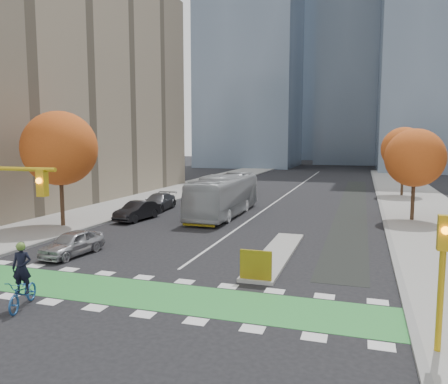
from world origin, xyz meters
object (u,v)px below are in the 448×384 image
Objects in this scene: parked_car_b at (137,211)px; parked_car_c at (158,202)px; tree_east_near at (415,158)px; bus at (224,195)px; parked_car_a at (72,243)px; traffic_signal_east at (442,263)px; cyclist at (23,286)px; tree_west at (60,148)px; tree_east_far at (404,149)px; hazard_board at (256,265)px.

parked_car_b reaches higher than parked_car_c.
parked_car_b is at bearing -163.95° from tree_east_near.
bus is 15.24m from parked_car_a.
tree_east_near is 1.80× the size of parked_car_a.
parked_car_c is (-6.43, 0.77, -0.95)m from bus.
tree_east_near is 22.66m from traffic_signal_east.
cyclist is 22.99m from parked_car_c.
tree_west reaches higher than parked_car_b.
parked_car_b is (-4.81, 17.32, -0.10)m from cyclist.
tree_east_far is at bearing 34.02° from parked_car_c.
parked_car_a is 15.66m from parked_car_c.
hazard_board is at bearing -104.12° from tree_east_far.
hazard_board is 0.56× the size of cyclist.
hazard_board is 8.26m from traffic_signal_east.
tree_east_far is 1.73× the size of parked_car_b.
parked_car_a is at bearing 171.93° from hazard_board.
parked_car_a is at bearing -73.34° from parked_car_b.
parked_car_c is (-21.00, -0.85, -4.14)m from tree_east_near.
cyclist is at bearing -93.12° from bus.
hazard_board is 0.18× the size of tree_east_far.
hazard_board is at bearing -56.58° from parked_car_c.
parked_car_c is at bearing 172.57° from bus.
tree_west reaches higher than bus.
tree_east_far is 42.55m from cyclist.
cyclist is 0.63× the size of parked_car_a.
hazard_board is at bearing -68.49° from bus.
bus is 2.72× the size of parked_car_b.
traffic_signal_east is at bearing -52.07° from parked_car_c.
parked_car_c is at bearing -177.69° from tree_east_near.
parked_car_b is at bearing 105.49° from parked_car_a.
parked_car_a is at bearing 95.40° from cyclist.
tree_east_far is at bearing 46.70° from tree_west.
tree_east_near reaches higher than bus.
cyclist reaches higher than hazard_board.
tree_east_near is 21.42m from parked_car_c.
parked_car_b is 5.04m from parked_car_c.
tree_east_near is 16.01m from tree_east_far.
cyclist is 21.59m from bus.
cyclist is at bearing -177.29° from traffic_signal_east.
parked_car_a is (-18.50, -16.31, -4.19)m from tree_east_near.
tree_east_far reaches higher than traffic_signal_east.
cyclist is 0.56× the size of parked_car_b.
cyclist is at bearing -67.75° from parked_car_b.
tree_east_near reaches higher than hazard_board.
tree_west is 3.31× the size of cyclist.
hazard_board is 0.17× the size of tree_west.
tree_east_near is 1.41× the size of parked_car_c.
parked_car_c is (-2.50, 15.46, 0.06)m from parked_car_a.
parked_car_a is (-19.00, -32.31, -4.57)m from tree_east_far.
parked_car_c is (-13.00, 16.95, -0.07)m from hazard_board.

